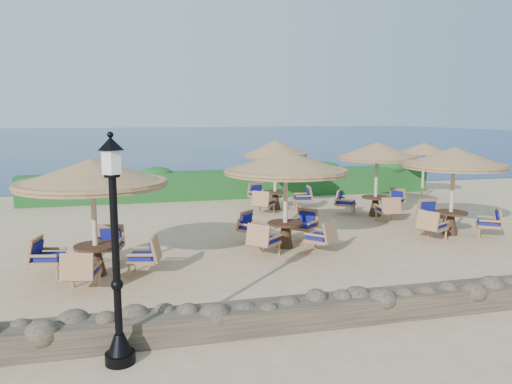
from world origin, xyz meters
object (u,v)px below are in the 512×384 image
object	(u,v)px
lamp_post	(116,261)
cafe_set_1	(286,177)
extra_parasol	(424,148)
cafe_set_4	(377,163)
cafe_set_2	(454,171)
cafe_set_3	(275,162)
cafe_set_0	(93,191)

from	to	relation	value
lamp_post	cafe_set_1	size ratio (longest dim) A/B	0.99
cafe_set_1	lamp_post	bearing A→B (deg)	-127.63
lamp_post	extra_parasol	distance (m)	17.41
cafe_set_1	cafe_set_4	distance (m)	5.54
lamp_post	cafe_set_2	bearing A→B (deg)	30.98
lamp_post	cafe_set_3	world-z (taller)	lamp_post
lamp_post	cafe_set_1	distance (m)	7.03
cafe_set_3	cafe_set_4	bearing A→B (deg)	-33.53
cafe_set_0	cafe_set_1	distance (m)	5.03
lamp_post	cafe_set_0	distance (m)	4.36
extra_parasol	cafe_set_2	size ratio (longest dim) A/B	0.80
cafe_set_1	cafe_set_3	world-z (taller)	same
lamp_post	cafe_set_4	world-z (taller)	lamp_post
lamp_post	cafe_set_0	size ratio (longest dim) A/B	1.00
cafe_set_2	cafe_set_4	xyz separation A→B (m)	(-0.88, 3.11, -0.04)
cafe_set_0	cafe_set_2	distance (m)	10.28
extra_parasol	cafe_set_3	bearing A→B (deg)	-171.55
cafe_set_0	cafe_set_4	bearing A→B (deg)	26.18
cafe_set_2	cafe_set_3	distance (m)	6.57
cafe_set_0	cafe_set_1	bearing A→B (deg)	14.43
cafe_set_1	cafe_set_3	bearing A→B (deg)	76.54
cafe_set_3	cafe_set_4	distance (m)	3.77
lamp_post	cafe_set_4	size ratio (longest dim) A/B	1.17
cafe_set_1	cafe_set_2	size ratio (longest dim) A/B	1.11
lamp_post	cafe_set_1	world-z (taller)	lamp_post
extra_parasol	cafe_set_2	bearing A→B (deg)	-115.70
lamp_post	cafe_set_0	bearing A→B (deg)	97.69
cafe_set_0	cafe_set_1	world-z (taller)	same
cafe_set_2	cafe_set_3	xyz separation A→B (m)	(-4.02, 5.19, -0.15)
extra_parasol	cafe_set_4	distance (m)	4.99
cafe_set_1	cafe_set_2	world-z (taller)	same
cafe_set_2	cafe_set_0	bearing A→B (deg)	-171.85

